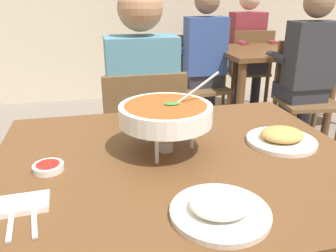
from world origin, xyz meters
name	(u,v)px	position (x,y,z in m)	size (l,w,h in m)	color
dining_table_main	(178,188)	(0.00, 0.00, 0.66)	(1.16, 0.96, 0.78)	brown
chair_diner_main	(144,140)	(0.00, 0.76, 0.51)	(0.44, 0.44, 0.90)	brown
diner_main	(141,97)	(0.00, 0.80, 0.75)	(0.40, 0.45, 1.31)	#2D2D38
curry_bowl	(166,114)	(-0.03, 0.06, 0.91)	(0.33, 0.30, 0.26)	silver
rice_plate	(220,208)	(0.02, -0.32, 0.80)	(0.24, 0.24, 0.06)	white
appetizer_plate	(282,138)	(0.38, 0.03, 0.80)	(0.24, 0.24, 0.06)	white
sauce_dish	(48,166)	(-0.40, 0.00, 0.79)	(0.09, 0.09, 0.02)	white
napkin_folded	(24,204)	(-0.44, -0.18, 0.79)	(0.12, 0.08, 0.02)	white
fork_utensil	(11,219)	(-0.46, -0.23, 0.78)	(0.01, 0.17, 0.01)	silver
spoon_utensil	(34,216)	(-0.41, -0.23, 0.78)	(0.01, 0.17, 0.01)	silver
dining_table_far	(271,64)	(1.40, 1.96, 0.64)	(1.00, 0.80, 0.78)	brown
chair_bg_left	(198,78)	(0.72, 2.08, 0.51)	(0.49, 0.49, 0.90)	brown
chair_bg_middle	(303,90)	(1.45, 1.48, 0.51)	(0.49, 0.49, 0.90)	brown
chair_bg_right	(249,67)	(1.42, 2.47, 0.51)	(0.50, 0.50, 0.90)	brown
chair_bg_corner	(196,69)	(0.82, 2.46, 0.51)	(0.45, 0.45, 0.90)	brown
patron_bg_left	(204,54)	(0.76, 2.03, 0.75)	(0.40, 0.45, 1.31)	#2D2D38
patron_bg_middle	(307,64)	(1.40, 1.41, 0.75)	(0.40, 0.45, 1.31)	#2D2D38
patron_bg_right	(248,44)	(1.41, 2.51, 0.75)	(0.40, 0.45, 1.31)	#2D2D38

